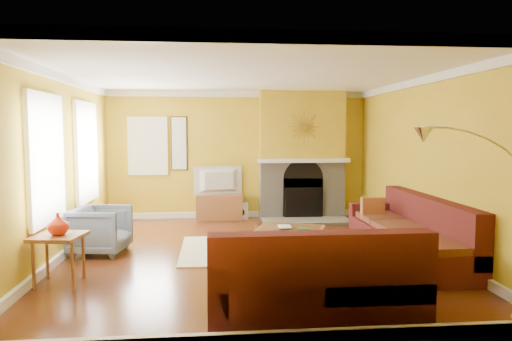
{
  "coord_description": "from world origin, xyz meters",
  "views": [
    {
      "loc": [
        -0.51,
        -6.79,
        1.87
      ],
      "look_at": [
        0.15,
        0.4,
        1.24
      ],
      "focal_mm": 32.0,
      "sensor_mm": 36.0,
      "label": 1
    }
  ],
  "objects": [
    {
      "name": "sectional_sofa",
      "position": [
        1.08,
        -0.86,
        0.45
      ],
      "size": [
        3.33,
        3.68,
        0.9
      ],
      "primitive_type": null,
      "color": "#561B1C",
      "rests_on": "floor"
    },
    {
      "name": "hearth",
      "position": [
        1.35,
        2.25,
        0.03
      ],
      "size": [
        1.8,
        0.7,
        0.06
      ],
      "primitive_type": "cube",
      "color": "gray",
      "rests_on": "floor"
    },
    {
      "name": "wall_right",
      "position": [
        2.76,
        0.0,
        1.35
      ],
      "size": [
        0.02,
        6.0,
        2.7
      ],
      "primitive_type": "cube",
      "color": "gold",
      "rests_on": "ground"
    },
    {
      "name": "armchair",
      "position": [
        -2.24,
        0.22,
        0.36
      ],
      "size": [
        0.89,
        0.88,
        0.72
      ],
      "primitive_type": "imported",
      "rotation": [
        0.0,
        0.0,
        1.43
      ],
      "color": "slate",
      "rests_on": "floor"
    },
    {
      "name": "vase",
      "position": [
        -2.4,
        -1.15,
        0.74
      ],
      "size": [
        0.29,
        0.29,
        0.27
      ],
      "primitive_type": "imported",
      "rotation": [
        0.0,
        0.0,
        -0.15
      ],
      "color": "red",
      "rests_on": "side_table"
    },
    {
      "name": "coffee_table",
      "position": [
        0.6,
        -0.08,
        0.19
      ],
      "size": [
        1.28,
        1.28,
        0.39
      ],
      "primitive_type": null,
      "rotation": [
        0.0,
        0.0,
        -0.37
      ],
      "color": "white",
      "rests_on": "floor"
    },
    {
      "name": "subwoofer",
      "position": [
        0.03,
        2.8,
        0.16
      ],
      "size": [
        0.32,
        0.32,
        0.32
      ],
      "primitive_type": "cube",
      "color": "white",
      "rests_on": "floor"
    },
    {
      "name": "floor",
      "position": [
        0.0,
        0.0,
        -0.01
      ],
      "size": [
        5.5,
        6.0,
        0.02
      ],
      "primitive_type": "cube",
      "color": "brown",
      "rests_on": "ground"
    },
    {
      "name": "fireplace",
      "position": [
        1.35,
        2.8,
        1.35
      ],
      "size": [
        1.8,
        0.4,
        2.7
      ],
      "primitive_type": null,
      "color": "gray",
      "rests_on": "floor"
    },
    {
      "name": "rug",
      "position": [
        0.16,
        0.24,
        0.01
      ],
      "size": [
        2.4,
        1.8,
        0.02
      ],
      "primitive_type": "cube",
      "color": "beige",
      "rests_on": "floor"
    },
    {
      "name": "baseboard",
      "position": [
        0.0,
        0.0,
        0.06
      ],
      "size": [
        5.5,
        6.0,
        0.12
      ],
      "primitive_type": null,
      "color": "white",
      "rests_on": "floor"
    },
    {
      "name": "crown_molding",
      "position": [
        0.0,
        0.0,
        2.64
      ],
      "size": [
        5.5,
        6.0,
        0.12
      ],
      "primitive_type": null,
      "color": "white",
      "rests_on": "ceiling"
    },
    {
      "name": "book",
      "position": [
        0.45,
        0.02,
        0.4
      ],
      "size": [
        0.2,
        0.27,
        0.03
      ],
      "primitive_type": "imported",
      "rotation": [
        0.0,
        0.0,
        -0.02
      ],
      "color": "white",
      "rests_on": "coffee_table"
    },
    {
      "name": "mantel",
      "position": [
        1.35,
        2.56,
        1.25
      ],
      "size": [
        1.92,
        0.22,
        0.08
      ],
      "primitive_type": "cube",
      "color": "white",
      "rests_on": "fireplace"
    },
    {
      "name": "wall_art",
      "position": [
        -1.25,
        2.97,
        1.6
      ],
      "size": [
        0.34,
        0.04,
        1.14
      ],
      "primitive_type": "cube",
      "color": "white",
      "rests_on": "wall_back"
    },
    {
      "name": "side_table",
      "position": [
        -2.4,
        -1.15,
        0.31
      ],
      "size": [
        0.64,
        0.64,
        0.61
      ],
      "primitive_type": null,
      "rotation": [
        0.0,
        0.0,
        -0.16
      ],
      "color": "brown",
      "rests_on": "floor"
    },
    {
      "name": "window_left_near",
      "position": [
        -2.72,
        1.3,
        1.5
      ],
      "size": [
        0.06,
        1.22,
        1.72
      ],
      "primitive_type": "cube",
      "color": "white",
      "rests_on": "wall_left"
    },
    {
      "name": "sunburst",
      "position": [
        1.35,
        2.57,
        1.95
      ],
      "size": [
        0.7,
        0.04,
        0.7
      ],
      "primitive_type": null,
      "color": "olive",
      "rests_on": "fireplace"
    },
    {
      "name": "media_console",
      "position": [
        -0.42,
        2.75,
        0.26
      ],
      "size": [
        0.96,
        0.43,
        0.53
      ],
      "primitive_type": "cube",
      "color": "brown",
      "rests_on": "floor"
    },
    {
      "name": "tv",
      "position": [
        -0.42,
        2.75,
        0.82
      ],
      "size": [
        1.03,
        0.33,
        0.59
      ],
      "primitive_type": "imported",
      "rotation": [
        0.0,
        0.0,
        3.34
      ],
      "color": "black",
      "rests_on": "media_console"
    },
    {
      "name": "arc_lamp",
      "position": [
        1.99,
        -2.8,
        0.95
      ],
      "size": [
        1.23,
        0.36,
        1.89
      ],
      "primitive_type": null,
      "color": "silver",
      "rests_on": "floor"
    },
    {
      "name": "window_left_far",
      "position": [
        -2.72,
        -0.6,
        1.5
      ],
      "size": [
        0.06,
        1.22,
        1.72
      ],
      "primitive_type": "cube",
      "color": "white",
      "rests_on": "wall_left"
    },
    {
      "name": "window_back",
      "position": [
        -1.9,
        2.96,
        1.55
      ],
      "size": [
        0.82,
        0.06,
        1.22
      ],
      "primitive_type": "cube",
      "color": "white",
      "rests_on": "wall_back"
    },
    {
      "name": "wall_front",
      "position": [
        0.0,
        -3.01,
        1.35
      ],
      "size": [
        5.5,
        0.02,
        2.7
      ],
      "primitive_type": "cube",
      "color": "gold",
      "rests_on": "ground"
    },
    {
      "name": "wall_left",
      "position": [
        -2.76,
        0.0,
        1.35
      ],
      "size": [
        0.02,
        6.0,
        2.7
      ],
      "primitive_type": "cube",
      "color": "gold",
      "rests_on": "ground"
    },
    {
      "name": "wall_back",
      "position": [
        0.0,
        3.01,
        1.35
      ],
      "size": [
        5.5,
        0.02,
        2.7
      ],
      "primitive_type": "cube",
      "color": "gold",
      "rests_on": "ground"
    },
    {
      "name": "ceiling",
      "position": [
        0.0,
        0.0,
        2.71
      ],
      "size": [
        5.5,
        6.0,
        0.02
      ],
      "primitive_type": "cube",
      "color": "white",
      "rests_on": "ground"
    }
  ]
}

